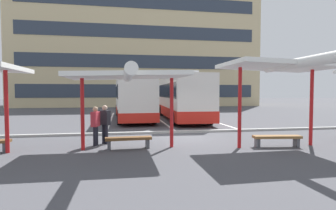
# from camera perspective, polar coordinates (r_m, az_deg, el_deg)

# --- Properties ---
(ground_plane) EXTENTS (160.00, 160.00, 0.00)m
(ground_plane) POSITION_cam_1_polar(r_m,az_deg,el_deg) (12.85, 3.58, -7.01)
(ground_plane) COLOR #47474C
(terminal_building) EXTENTS (37.79, 13.87, 20.19)m
(terminal_building) POSITION_cam_1_polar(r_m,az_deg,el_deg) (47.09, -6.26, 10.69)
(terminal_building) COLOR #D1BC8C
(terminal_building) RESTS_ON ground
(coach_bus_0) EXTENTS (2.91, 11.11, 3.61)m
(coach_bus_0) POSITION_cam_1_polar(r_m,az_deg,el_deg) (21.91, -7.58, 1.44)
(coach_bus_0) COLOR silver
(coach_bus_0) RESTS_ON ground
(coach_bus_1) EXTENTS (2.96, 10.91, 3.74)m
(coach_bus_1) POSITION_cam_1_polar(r_m,az_deg,el_deg) (21.31, 2.93, 1.56)
(coach_bus_1) COLOR silver
(coach_bus_1) RESTS_ON ground
(lane_stripe_0) EXTENTS (0.16, 14.00, 0.01)m
(lane_stripe_0) POSITION_cam_1_polar(r_m,az_deg,el_deg) (21.89, -12.10, -3.03)
(lane_stripe_0) COLOR white
(lane_stripe_0) RESTS_ON ground
(lane_stripe_1) EXTENTS (0.16, 14.00, 0.01)m
(lane_stripe_1) POSITION_cam_1_polar(r_m,az_deg,el_deg) (22.07, -2.14, -2.93)
(lane_stripe_1) COLOR white
(lane_stripe_1) RESTS_ON ground
(lane_stripe_2) EXTENTS (0.16, 14.00, 0.01)m
(lane_stripe_2) POSITION_cam_1_polar(r_m,az_deg,el_deg) (22.89, 7.38, -2.74)
(lane_stripe_2) COLOR white
(lane_stripe_2) RESTS_ON ground
(waiting_shelter_1) EXTENTS (4.39, 5.02, 2.96)m
(waiting_shelter_1) POSITION_cam_1_polar(r_m,az_deg,el_deg) (10.06, -8.50, 5.99)
(waiting_shelter_1) COLOR red
(waiting_shelter_1) RESTS_ON ground
(bench_2) EXTENTS (1.78, 0.52, 0.45)m
(bench_2) POSITION_cam_1_polar(r_m,az_deg,el_deg) (10.43, -8.44, -7.42)
(bench_2) COLOR brown
(bench_2) RESTS_ON ground
(waiting_shelter_2) EXTENTS (4.12, 4.82, 3.37)m
(waiting_shelter_2) POSITION_cam_1_polar(r_m,az_deg,el_deg) (11.26, 23.05, 7.40)
(waiting_shelter_2) COLOR red
(waiting_shelter_2) RESTS_ON ground
(bench_3) EXTENTS (1.92, 0.66, 0.45)m
(bench_3) POSITION_cam_1_polar(r_m,az_deg,el_deg) (11.53, 22.27, -6.61)
(bench_3) COLOR brown
(bench_3) RESTS_ON ground
(platform_kerb) EXTENTS (44.00, 0.24, 0.12)m
(platform_kerb) POSITION_cam_1_polar(r_m,az_deg,el_deg) (14.32, 2.15, -5.76)
(platform_kerb) COLOR #ADADA8
(platform_kerb) RESTS_ON ground
(waiting_passenger_0) EXTENTS (0.49, 0.48, 1.63)m
(waiting_passenger_0) POSITION_cam_1_polar(r_m,az_deg,el_deg) (11.51, -13.34, -3.51)
(waiting_passenger_0) COLOR black
(waiting_passenger_0) RESTS_ON ground
(waiting_passenger_1) EXTENTS (0.35, 0.51, 1.59)m
(waiting_passenger_1) POSITION_cam_1_polar(r_m,az_deg,el_deg) (11.23, -15.25, -3.81)
(waiting_passenger_1) COLOR black
(waiting_passenger_1) RESTS_ON ground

